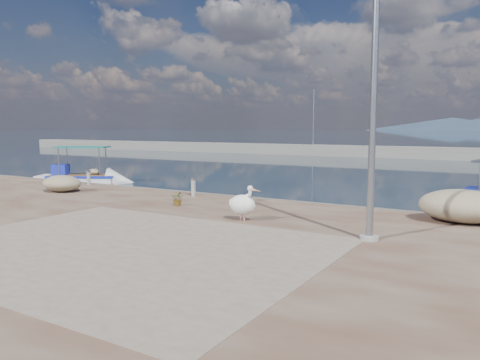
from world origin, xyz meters
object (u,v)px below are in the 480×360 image
object	(u,v)px
lamp_post	(374,100)
bollard_near	(193,186)
boat_left	(83,180)
pelican	(243,204)

from	to	relation	value
lamp_post	bollard_near	xyz separation A→B (m)	(-7.92, 3.61, -2.92)
boat_left	pelican	distance (m)	15.93
pelican	bollard_near	bearing A→B (deg)	151.30
lamp_post	bollard_near	distance (m)	9.18
boat_left	bollard_near	bearing A→B (deg)	-48.88
pelican	lamp_post	size ratio (longest dim) A/B	0.16
boat_left	lamp_post	xyz separation A→B (m)	(18.24, -6.96, 3.61)
pelican	lamp_post	bearing A→B (deg)	3.24
lamp_post	bollard_near	size ratio (longest dim) A/B	9.91
boat_left	pelican	bearing A→B (deg)	-55.32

